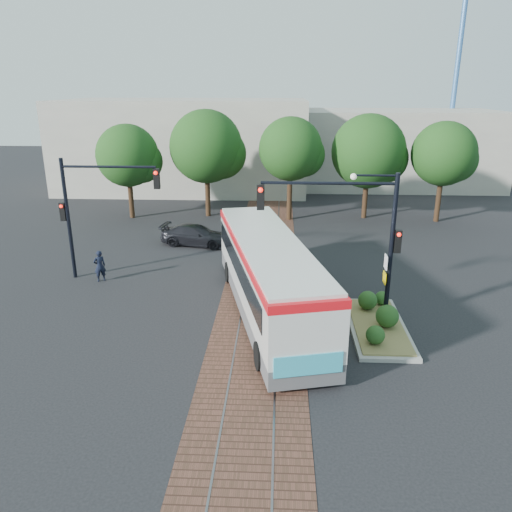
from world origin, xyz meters
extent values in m
plane|color=black|center=(0.00, 0.00, 0.00)|extent=(120.00, 120.00, 0.00)
cube|color=brown|center=(0.00, 4.00, 0.01)|extent=(3.60, 40.00, 0.01)
cube|color=slate|center=(-0.75, 4.00, 0.01)|extent=(0.06, 40.00, 0.01)
cube|color=slate|center=(0.75, 4.00, 0.01)|extent=(0.06, 40.00, 0.01)
cylinder|color=#382314|center=(-10.00, 16.00, 1.43)|extent=(0.36, 0.36, 2.86)
sphere|color=#143711|center=(-10.00, 16.00, 4.51)|extent=(4.40, 4.40, 4.40)
cylinder|color=#382314|center=(-4.50, 16.80, 1.56)|extent=(0.36, 0.36, 3.12)
sphere|color=#143711|center=(-4.50, 16.80, 5.07)|extent=(5.20, 5.20, 5.20)
cylinder|color=#382314|center=(1.50, 16.00, 1.69)|extent=(0.36, 0.36, 3.39)
sphere|color=#143711|center=(1.50, 16.00, 5.04)|extent=(4.40, 4.40, 4.40)
cylinder|color=#382314|center=(7.00, 16.80, 1.43)|extent=(0.36, 0.36, 2.86)
sphere|color=#143711|center=(7.00, 16.80, 4.81)|extent=(5.20, 5.20, 5.20)
cylinder|color=#382314|center=(12.00, 16.00, 1.56)|extent=(0.36, 0.36, 3.12)
sphere|color=#143711|center=(12.00, 16.00, 4.77)|extent=(4.40, 4.40, 4.40)
cube|color=#ADA899|center=(-8.00, 28.00, 4.00)|extent=(22.00, 12.00, 8.00)
cube|color=#ADA899|center=(12.00, 30.00, 3.50)|extent=(18.00, 10.00, 7.00)
cylinder|color=#3F72B2|center=(18.00, 34.00, 9.00)|extent=(0.50, 0.50, 18.00)
cube|color=#4D4D50|center=(0.39, 0.30, 0.55)|extent=(5.22, 12.36, 0.71)
cube|color=silver|center=(0.39, 0.30, 1.87)|extent=(5.24, 12.36, 1.92)
cube|color=black|center=(0.33, 0.59, 2.17)|extent=(5.02, 11.20, 0.91)
cube|color=red|center=(0.39, 0.30, 2.97)|extent=(5.28, 12.37, 0.30)
cube|color=silver|center=(0.39, 0.30, 3.18)|extent=(5.07, 11.95, 0.14)
cube|color=black|center=(1.74, -5.45, 2.27)|extent=(1.60, 0.49, 0.91)
cube|color=teal|center=(1.78, -5.61, 1.06)|extent=(2.17, 0.57, 0.71)
cube|color=orange|center=(1.90, -0.38, 1.26)|extent=(1.10, 4.43, 1.11)
cylinder|color=black|center=(0.26, -4.19, 0.50)|extent=(0.57, 1.06, 1.01)
cylinder|color=black|center=(2.51, -3.66, 0.50)|extent=(0.57, 1.06, 1.01)
cylinder|color=black|center=(-1.61, 3.76, 0.50)|extent=(0.57, 1.06, 1.01)
cylinder|color=black|center=(0.65, 4.29, 0.50)|extent=(0.57, 1.06, 1.01)
cube|color=gray|center=(4.80, -1.00, 0.07)|extent=(2.20, 5.20, 0.15)
cube|color=olive|center=(4.80, -1.00, 0.19)|extent=(1.90, 4.80, 0.08)
sphere|color=#1E4719|center=(4.40, -2.60, 0.58)|extent=(0.70, 0.70, 0.70)
sphere|color=#1E4719|center=(5.10, -1.20, 0.68)|extent=(0.90, 0.90, 0.90)
sphere|color=#1E4719|center=(4.60, 0.40, 0.63)|extent=(0.80, 0.80, 0.80)
sphere|color=#1E4719|center=(5.30, 0.90, 0.53)|extent=(0.60, 0.60, 0.60)
cylinder|color=black|center=(5.10, -0.80, 3.21)|extent=(0.18, 0.18, 6.00)
cylinder|color=black|center=(2.60, -0.80, 5.81)|extent=(5.00, 0.12, 0.12)
cube|color=black|center=(0.10, -0.80, 5.26)|extent=(0.28, 0.22, 0.95)
sphere|color=#FF190C|center=(0.10, -0.94, 5.56)|extent=(0.18, 0.18, 0.18)
cube|color=black|center=(5.32, -0.80, 3.61)|extent=(0.26, 0.20, 0.90)
sphere|color=#FF190C|center=(5.32, -0.93, 3.92)|extent=(0.16, 0.16, 0.16)
cube|color=white|center=(4.92, -0.92, 2.81)|extent=(0.04, 0.45, 0.55)
cube|color=yellow|center=(4.92, -0.92, 2.17)|extent=(0.04, 0.45, 0.45)
cylinder|color=black|center=(4.30, -0.80, 6.12)|extent=(1.60, 0.08, 0.08)
sphere|color=silver|center=(3.50, -0.80, 6.06)|extent=(0.24, 0.24, 0.24)
cylinder|color=black|center=(-9.50, 4.00, 3.00)|extent=(0.18, 0.18, 6.00)
cylinder|color=black|center=(-7.25, 4.00, 5.60)|extent=(4.50, 0.12, 0.12)
cube|color=black|center=(-5.00, 4.00, 5.05)|extent=(0.28, 0.22, 0.95)
sphere|color=#FF190C|center=(-5.00, 3.86, 5.35)|extent=(0.18, 0.18, 0.18)
cube|color=black|center=(-9.72, 4.00, 3.40)|extent=(0.26, 0.20, 0.90)
sphere|color=#FF190C|center=(-9.72, 3.87, 3.70)|extent=(0.16, 0.16, 0.16)
imported|color=black|center=(-8.01, 3.54, 0.79)|extent=(0.69, 0.64, 1.58)
imported|color=black|center=(-4.24, 9.65, 0.62)|extent=(4.48, 2.42, 1.23)
camera|label=1|loc=(0.82, -19.13, 9.25)|focal=35.00mm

